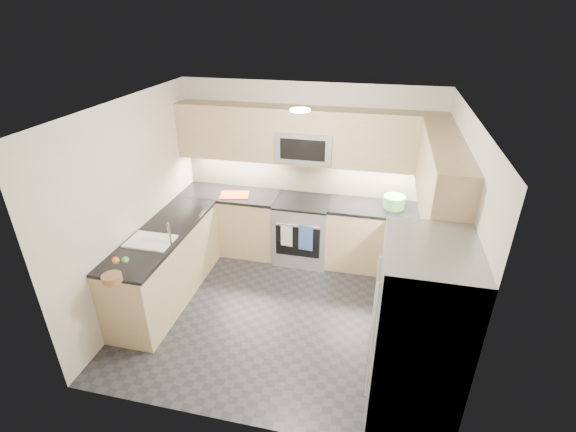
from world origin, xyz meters
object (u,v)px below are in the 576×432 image
object	(u,v)px
gas_range	(302,230)
utensil_bowl	(394,202)
cutting_board	(235,195)
fruit_basket	(112,278)
microwave	(305,145)
refrigerator	(417,339)

from	to	relation	value
gas_range	utensil_bowl	world-z (taller)	utensil_bowl
cutting_board	fruit_basket	bearing A→B (deg)	-102.17
gas_range	cutting_board	world-z (taller)	cutting_board
microwave	cutting_board	world-z (taller)	microwave
microwave	fruit_basket	size ratio (longest dim) A/B	3.85
fruit_basket	gas_range	bearing A→B (deg)	57.40
utensil_bowl	cutting_board	size ratio (longest dim) A/B	0.72
gas_range	refrigerator	bearing A→B (deg)	-59.12
gas_range	fruit_basket	distance (m)	2.79
refrigerator	microwave	bearing A→B (deg)	119.62
gas_range	cutting_board	distance (m)	1.11
refrigerator	fruit_basket	xyz separation A→B (m)	(-2.93, 0.12, 0.08)
refrigerator	fruit_basket	bearing A→B (deg)	177.71
refrigerator	utensil_bowl	world-z (taller)	refrigerator
microwave	refrigerator	world-z (taller)	microwave
gas_range	refrigerator	distance (m)	2.86
microwave	fruit_basket	bearing A→B (deg)	-121.24
utensil_bowl	cutting_board	world-z (taller)	utensil_bowl
microwave	gas_range	bearing A→B (deg)	-90.00
cutting_board	refrigerator	bearing A→B (deg)	-44.19
refrigerator	cutting_board	bearing A→B (deg)	135.81
utensil_bowl	fruit_basket	world-z (taller)	utensil_bowl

